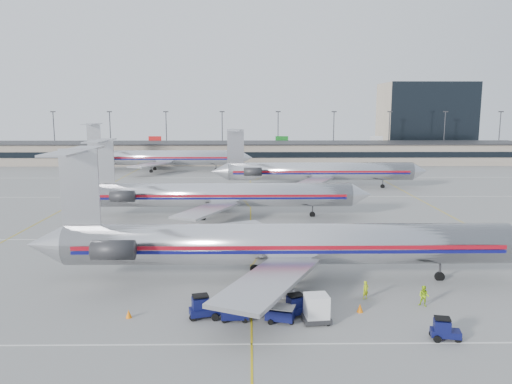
{
  "coord_description": "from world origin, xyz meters",
  "views": [
    {
      "loc": [
        -0.09,
        -49.77,
        15.77
      ],
      "look_at": [
        0.74,
        18.27,
        4.5
      ],
      "focal_mm": 35.0,
      "sensor_mm": 36.0,
      "label": 1
    }
  ],
  "objects_px": {
    "jet_second_row": "(217,195)",
    "belt_loader": "(273,289)",
    "jet_foreground": "(277,243)",
    "tug_center": "(298,306)",
    "uld_container": "(316,309)"
  },
  "relations": [
    {
      "from": "jet_second_row",
      "to": "tug_center",
      "type": "height_order",
      "value": "jet_second_row"
    },
    {
      "from": "jet_second_row",
      "to": "belt_loader",
      "type": "relative_size",
      "value": 9.85
    },
    {
      "from": "jet_foreground",
      "to": "tug_center",
      "type": "height_order",
      "value": "jet_foreground"
    },
    {
      "from": "tug_center",
      "to": "uld_container",
      "type": "height_order",
      "value": "uld_container"
    },
    {
      "from": "tug_center",
      "to": "jet_foreground",
      "type": "bearing_deg",
      "value": 77.12
    },
    {
      "from": "uld_container",
      "to": "belt_loader",
      "type": "bearing_deg",
      "value": 112.66
    },
    {
      "from": "jet_foreground",
      "to": "uld_container",
      "type": "relative_size",
      "value": 21.34
    },
    {
      "from": "uld_container",
      "to": "belt_loader",
      "type": "relative_size",
      "value": 0.5
    },
    {
      "from": "uld_container",
      "to": "jet_foreground",
      "type": "bearing_deg",
      "value": 98.07
    },
    {
      "from": "jet_foreground",
      "to": "jet_second_row",
      "type": "bearing_deg",
      "value": 104.61
    },
    {
      "from": "tug_center",
      "to": "belt_loader",
      "type": "bearing_deg",
      "value": 91.49
    },
    {
      "from": "tug_center",
      "to": "uld_container",
      "type": "relative_size",
      "value": 1.08
    },
    {
      "from": "jet_foreground",
      "to": "belt_loader",
      "type": "relative_size",
      "value": 10.57
    },
    {
      "from": "jet_foreground",
      "to": "jet_second_row",
      "type": "xyz_separation_m",
      "value": [
        -7.36,
        28.24,
        -0.25
      ]
    },
    {
      "from": "jet_foreground",
      "to": "jet_second_row",
      "type": "distance_m",
      "value": 29.19
    }
  ]
}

